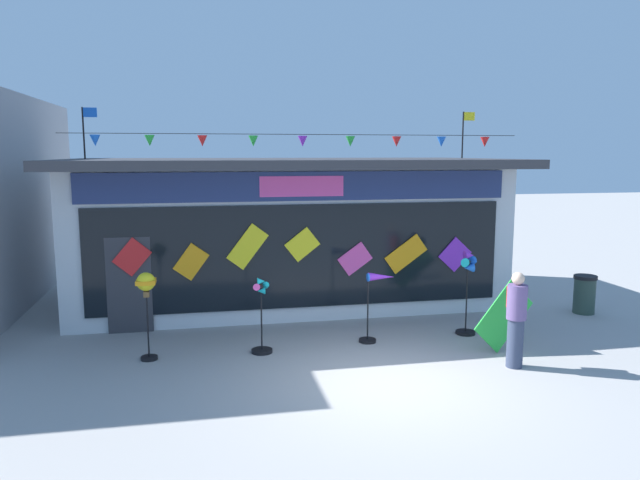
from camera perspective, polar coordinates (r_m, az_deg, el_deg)
ground_plane at (r=9.97m, az=6.29°, el=-13.42°), size 80.00×80.00×0.00m
kite_shop_building at (r=15.09m, az=-3.28°, el=1.16°), size 10.41×5.79×4.77m
wind_spinner_far_left at (r=10.98m, az=-16.37°, el=-4.73°), size 0.34×0.34×1.60m
wind_spinner_left at (r=11.10m, az=-5.64°, el=-7.49°), size 0.39×0.39×1.43m
wind_spinner_center_left at (r=11.69m, az=5.41°, el=-5.47°), size 0.70×0.34×1.39m
wind_spinner_center_right at (r=12.41m, az=14.03°, el=-3.85°), size 0.44×0.40×1.74m
person_near_camera at (r=10.85m, az=18.33°, el=-7.05°), size 0.38×0.48×1.68m
trash_bin at (r=15.09m, az=24.08°, el=-4.77°), size 0.52×0.52×0.89m
display_kite_on_ground at (r=11.73m, az=17.27°, el=-6.99°), size 1.32×0.30×1.32m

